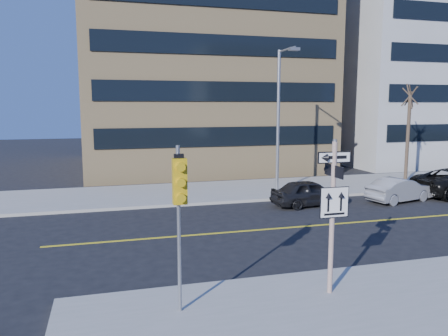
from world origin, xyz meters
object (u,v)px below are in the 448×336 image
object	(u,v)px
sign_pole	(333,208)
parked_car_b	(400,190)
street_tree_west	(410,98)
parked_car_a	(309,193)
streetlight_a	(280,111)
traffic_signal	(180,195)

from	to	relation	value
sign_pole	parked_car_b	size ratio (longest dim) A/B	1.05
street_tree_west	parked_car_a	bearing A→B (deg)	-156.37
sign_pole	parked_car_b	bearing A→B (deg)	45.64
sign_pole	street_tree_west	size ratio (longest dim) A/B	0.64
parked_car_a	streetlight_a	xyz separation A→B (m)	(-0.33, 3.25, 4.09)
sign_pole	street_tree_west	xyz separation A→B (m)	(13.00, 13.81, 3.09)
parked_car_a	street_tree_west	bearing A→B (deg)	-71.60
sign_pole	traffic_signal	distance (m)	4.05
streetlight_a	street_tree_west	xyz separation A→B (m)	(9.00, 0.54, 0.77)
parked_car_a	parked_car_b	bearing A→B (deg)	-99.65
traffic_signal	parked_car_a	distance (m)	13.35
sign_pole	traffic_signal	xyz separation A→B (m)	(-4.00, -0.15, 0.59)
sign_pole	parked_car_b	world-z (taller)	sign_pole
parked_car_b	street_tree_west	world-z (taller)	street_tree_west
traffic_signal	parked_car_b	bearing A→B (deg)	36.08
sign_pole	street_tree_west	world-z (taller)	street_tree_west
parked_car_a	street_tree_west	world-z (taller)	street_tree_west
streetlight_a	street_tree_west	distance (m)	9.05
streetlight_a	street_tree_west	world-z (taller)	streetlight_a
parked_car_a	traffic_signal	bearing A→B (deg)	135.45
sign_pole	parked_car_a	world-z (taller)	sign_pole
sign_pole	parked_car_a	bearing A→B (deg)	66.65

